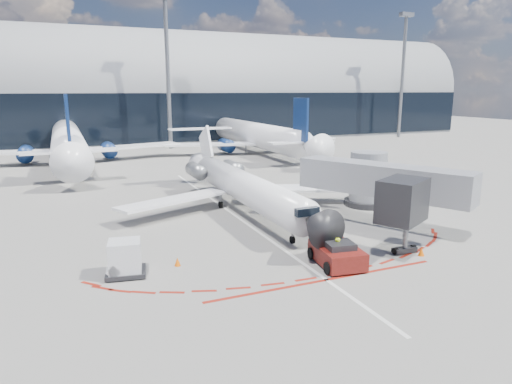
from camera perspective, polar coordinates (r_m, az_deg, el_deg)
name	(u,v)px	position (r m, az deg, el deg)	size (l,w,h in m)	color
ground	(247,224)	(35.17, -1.12, -4.02)	(260.00, 260.00, 0.00)	slate
apron_centerline	(238,217)	(36.96, -2.29, -3.19)	(0.25, 40.00, 0.01)	silver
apron_stop_bar	(326,280)	(25.51, 8.80, -10.80)	(14.00, 0.25, 0.01)	maroon
terminal_building	(126,98)	(97.05, -16.00, 11.26)	(150.00, 24.15, 24.00)	gray
jet_bridge	(378,183)	(36.73, 15.00, 1.10)	(10.03, 15.20, 4.90)	gray
light_mast_centre	(168,75)	(81.21, -10.95, 14.14)	(0.70, 0.70, 25.00)	slate
light_mast_east	(402,78)	(104.20, 17.82, 13.41)	(0.70, 0.70, 25.00)	slate
regional_jet	(240,185)	(38.81, -1.95, 0.92)	(21.34, 26.32, 6.59)	white
pushback_tug	(337,254)	(27.47, 10.10, -7.64)	(2.89, 5.86, 1.49)	#50100B
ramp_worker	(336,252)	(27.27, 10.02, -7.35)	(0.63, 0.41, 1.72)	#CBE518
uld_container	(125,259)	(26.43, -16.05, -8.00)	(2.43, 2.17, 2.01)	black
safety_cone_left	(177,262)	(27.41, -9.80, -8.58)	(0.36, 0.36, 0.51)	#E35A04
safety_cone_right	(421,252)	(30.37, 19.97, -7.01)	(0.39, 0.39, 0.54)	#E35A04
bg_airliner_1	(66,119)	(69.79, -22.71, 8.37)	(37.35, 39.55, 12.08)	white
bg_airliner_2	(256,118)	(74.93, 0.04, 9.28)	(35.03, 37.09, 11.33)	white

